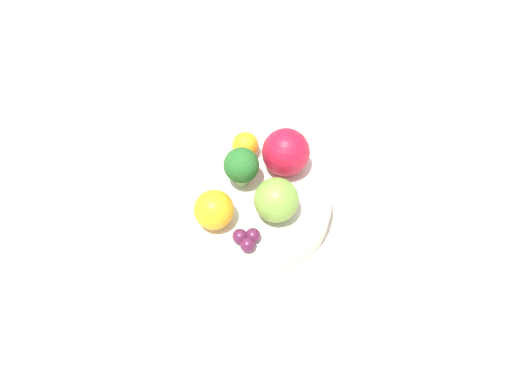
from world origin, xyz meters
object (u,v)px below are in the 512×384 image
(apple_green, at_px, (286,152))
(orange_front, at_px, (214,210))
(grape_cluster, at_px, (247,239))
(bowl, at_px, (256,204))
(napkin, at_px, (443,252))
(orange_back, at_px, (245,145))
(broccoli, at_px, (241,166))
(apple_red, at_px, (276,200))

(apple_green, bearing_deg, orange_front, 76.80)
(apple_green, distance_m, orange_front, 0.12)
(grape_cluster, bearing_deg, apple_green, -79.75)
(orange_front, distance_m, grape_cluster, 0.05)
(grape_cluster, bearing_deg, orange_front, -4.99)
(bowl, distance_m, napkin, 0.25)
(orange_back, bearing_deg, broccoli, 118.38)
(orange_back, bearing_deg, bowl, 134.74)
(apple_green, bearing_deg, orange_back, 9.70)
(bowl, height_order, orange_front, orange_front)
(broccoli, xyz_separation_m, apple_red, (-0.06, 0.02, -0.01))
(apple_red, bearing_deg, orange_back, -34.48)
(orange_front, relative_size, grape_cluster, 1.51)
(apple_red, relative_size, grape_cluster, 1.71)
(broccoli, distance_m, napkin, 0.28)
(napkin, bearing_deg, bowl, 18.52)
(apple_red, xyz_separation_m, orange_front, (0.06, 0.05, -0.00))
(bowl, bearing_deg, grape_cluster, 114.20)
(broccoli, distance_m, apple_green, 0.06)
(apple_red, height_order, grape_cluster, apple_red)
(broccoli, height_order, napkin, broccoli)
(broccoli, height_order, orange_front, broccoli)
(apple_red, distance_m, apple_green, 0.07)
(broccoli, distance_m, orange_back, 0.05)
(bowl, distance_m, grape_cluster, 0.07)
(napkin, bearing_deg, grape_cluster, 34.51)
(apple_green, relative_size, napkin, 0.35)
(orange_back, xyz_separation_m, grape_cluster, (-0.08, 0.11, -0.01))
(napkin, bearing_deg, orange_front, 28.12)
(bowl, xyz_separation_m, apple_red, (-0.03, 0.01, 0.05))
(bowl, distance_m, apple_red, 0.06)
(broccoli, height_order, apple_green, apple_green)
(orange_back, bearing_deg, napkin, -174.67)
(orange_back, distance_m, napkin, 0.29)
(orange_back, xyz_separation_m, napkin, (-0.29, -0.03, -0.05))
(apple_red, height_order, apple_green, apple_green)
(apple_green, xyz_separation_m, napkin, (-0.23, -0.02, -0.06))
(broccoli, bearing_deg, apple_red, 165.26)
(apple_green, xyz_separation_m, orange_back, (0.06, 0.01, -0.01))
(broccoli, relative_size, grape_cluster, 1.77)
(bowl, height_order, broccoli, broccoli)
(bowl, distance_m, broccoli, 0.06)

